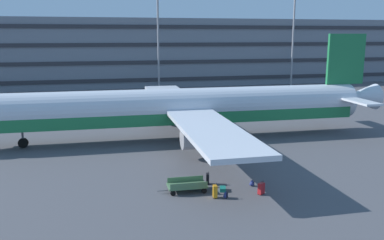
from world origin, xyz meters
The scene contains 12 objects.
ground_plane centered at (0.00, 0.00, 0.00)m, with size 600.00×600.00×0.00m, color #4C4C51.
terminal_structure centered at (0.00, 51.17, 6.77)m, with size 128.05×15.93×13.54m.
airliner centered at (-2.54, 2.16, 3.17)m, with size 43.58×35.35×10.38m.
light_mast_left centered at (1.02, 39.09, 13.23)m, with size 1.80×0.50×23.04m.
light_mast_center_left centered at (28.02, 39.09, 13.17)m, with size 1.80×0.50×22.92m.
suitcase_scuffed centered at (-3.25, -10.75, 0.41)m, with size 0.30×0.47×0.90m.
suitcase_silver centered at (-2.59, -12.17, 0.12)m, with size 0.56×0.76×0.24m.
suitcase_purple centered at (-3.45, -13.24, 0.44)m, with size 0.30×0.40×1.01m.
suitcase_red centered at (-0.35, -13.37, 0.42)m, with size 0.53×0.48×0.93m.
backpack_large centered at (-2.82, -13.47, 0.22)m, with size 0.38×0.39×0.50m.
backpack_orange centered at (-0.39, -11.82, 0.20)m, with size 0.32×0.34×0.47m.
baggage_cart centered at (-4.95, -11.75, 0.43)m, with size 3.31×1.36×0.82m.
Camera 1 is at (-10.55, -36.90, 10.19)m, focal length 38.35 mm.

